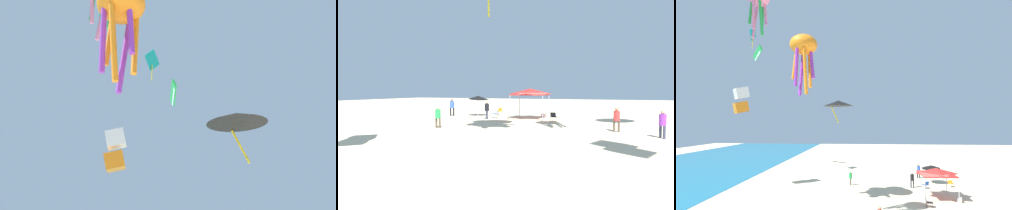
% 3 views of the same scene
% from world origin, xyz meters
% --- Properties ---
extents(kite_octopus_orange, '(2.04, 2.04, 4.54)m').
position_xyz_m(kite_octopus_orange, '(-6.85, 11.04, 12.87)').
color(kite_octopus_orange, orange).
extents(kite_delta_black, '(3.82, 3.82, 2.25)m').
position_xyz_m(kite_delta_black, '(-0.92, 9.06, 9.19)').
color(kite_delta_black, black).
extents(kite_parafoil_green, '(2.61, 2.69, 2.12)m').
position_xyz_m(kite_parafoil_green, '(14.12, 24.14, 18.87)').
color(kite_parafoil_green, green).
extents(kite_diamond_teal, '(2.33, 0.37, 3.33)m').
position_xyz_m(kite_diamond_teal, '(8.28, 22.25, 19.90)').
color(kite_diamond_teal, teal).
extents(kite_box_white, '(2.06, 2.08, 3.12)m').
position_xyz_m(kite_box_white, '(2.41, 20.61, 9.90)').
color(kite_box_white, white).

